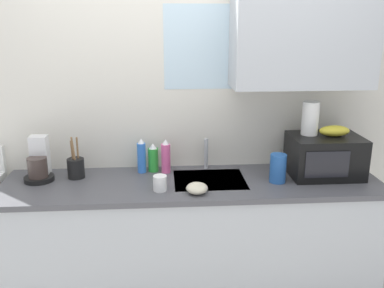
{
  "coord_description": "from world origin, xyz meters",
  "views": [
    {
      "loc": [
        -0.18,
        -2.53,
        1.9
      ],
      "look_at": [
        0.0,
        0.0,
        1.15
      ],
      "focal_mm": 39.46,
      "sensor_mm": 36.0,
      "label": 1
    }
  ],
  "objects_px": {
    "utensil_crock": "(76,167)",
    "small_bowl": "(197,188)",
    "cereal_canister": "(278,168)",
    "mug_white": "(160,183)",
    "banana_bunch": "(334,131)",
    "paper_towel_roll": "(310,118)",
    "coffee_maker": "(39,164)",
    "dish_soap_bottle_pink": "(166,157)",
    "dish_soap_bottle_green": "(153,158)",
    "dish_soap_bottle_blue": "(142,156)",
    "microwave": "(325,156)"
  },
  "relations": [
    {
      "from": "paper_towel_roll",
      "to": "cereal_canister",
      "type": "relative_size",
      "value": 1.2
    },
    {
      "from": "microwave",
      "to": "coffee_maker",
      "type": "bearing_deg",
      "value": 178.17
    },
    {
      "from": "cereal_canister",
      "to": "utensil_crock",
      "type": "height_order",
      "value": "utensil_crock"
    },
    {
      "from": "dish_soap_bottle_blue",
      "to": "small_bowl",
      "type": "bearing_deg",
      "value": -48.66
    },
    {
      "from": "coffee_maker",
      "to": "utensil_crock",
      "type": "relative_size",
      "value": 0.98
    },
    {
      "from": "paper_towel_roll",
      "to": "banana_bunch",
      "type": "bearing_deg",
      "value": -18.43
    },
    {
      "from": "banana_bunch",
      "to": "mug_white",
      "type": "relative_size",
      "value": 2.11
    },
    {
      "from": "banana_bunch",
      "to": "dish_soap_bottle_green",
      "type": "relative_size",
      "value": 1.02
    },
    {
      "from": "coffee_maker",
      "to": "microwave",
      "type": "bearing_deg",
      "value": -1.83
    },
    {
      "from": "small_bowl",
      "to": "mug_white",
      "type": "bearing_deg",
      "value": 164.74
    },
    {
      "from": "dish_soap_bottle_pink",
      "to": "cereal_canister",
      "type": "relative_size",
      "value": 1.27
    },
    {
      "from": "dish_soap_bottle_pink",
      "to": "paper_towel_roll",
      "type": "bearing_deg",
      "value": -4.6
    },
    {
      "from": "microwave",
      "to": "mug_white",
      "type": "distance_m",
      "value": 1.11
    },
    {
      "from": "dish_soap_bottle_green",
      "to": "small_bowl",
      "type": "xyz_separation_m",
      "value": [
        0.27,
        -0.41,
        -0.06
      ]
    },
    {
      "from": "mug_white",
      "to": "utensil_crock",
      "type": "relative_size",
      "value": 0.33
    },
    {
      "from": "banana_bunch",
      "to": "small_bowl",
      "type": "relative_size",
      "value": 1.54
    },
    {
      "from": "dish_soap_bottle_green",
      "to": "microwave",
      "type": "bearing_deg",
      "value": -8.13
    },
    {
      "from": "dish_soap_bottle_pink",
      "to": "utensil_crock",
      "type": "relative_size",
      "value": 0.82
    },
    {
      "from": "dish_soap_bottle_blue",
      "to": "small_bowl",
      "type": "relative_size",
      "value": 1.85
    },
    {
      "from": "dish_soap_bottle_pink",
      "to": "small_bowl",
      "type": "xyz_separation_m",
      "value": [
        0.18,
        -0.38,
        -0.08
      ]
    },
    {
      "from": "microwave",
      "to": "dish_soap_bottle_blue",
      "type": "xyz_separation_m",
      "value": [
        -1.21,
        0.14,
        -0.02
      ]
    },
    {
      "from": "paper_towel_roll",
      "to": "coffee_maker",
      "type": "xyz_separation_m",
      "value": [
        -1.77,
        0.01,
        -0.28
      ]
    },
    {
      "from": "dish_soap_bottle_blue",
      "to": "mug_white",
      "type": "bearing_deg",
      "value": -69.47
    },
    {
      "from": "coffee_maker",
      "to": "utensil_crock",
      "type": "distance_m",
      "value": 0.23
    },
    {
      "from": "mug_white",
      "to": "coffee_maker",
      "type": "bearing_deg",
      "value": 162.36
    },
    {
      "from": "paper_towel_roll",
      "to": "mug_white",
      "type": "bearing_deg",
      "value": -166.38
    },
    {
      "from": "microwave",
      "to": "dish_soap_bottle_pink",
      "type": "bearing_deg",
      "value": 173.05
    },
    {
      "from": "coffee_maker",
      "to": "small_bowl",
      "type": "distance_m",
      "value": 1.05
    },
    {
      "from": "banana_bunch",
      "to": "paper_towel_roll",
      "type": "bearing_deg",
      "value": 161.57
    },
    {
      "from": "microwave",
      "to": "cereal_canister",
      "type": "distance_m",
      "value": 0.36
    },
    {
      "from": "dish_soap_bottle_green",
      "to": "mug_white",
      "type": "xyz_separation_m",
      "value": [
        0.05,
        -0.35,
        -0.04
      ]
    },
    {
      "from": "utensil_crock",
      "to": "small_bowl",
      "type": "relative_size",
      "value": 2.2
    },
    {
      "from": "dish_soap_bottle_pink",
      "to": "dish_soap_bottle_green",
      "type": "height_order",
      "value": "dish_soap_bottle_pink"
    },
    {
      "from": "dish_soap_bottle_green",
      "to": "dish_soap_bottle_blue",
      "type": "distance_m",
      "value": 0.08
    },
    {
      "from": "coffee_maker",
      "to": "cereal_canister",
      "type": "distance_m",
      "value": 1.54
    },
    {
      "from": "coffee_maker",
      "to": "dish_soap_bottle_green",
      "type": "distance_m",
      "value": 0.74
    },
    {
      "from": "banana_bunch",
      "to": "mug_white",
      "type": "xyz_separation_m",
      "value": [
        -1.14,
        -0.19,
        -0.26
      ]
    },
    {
      "from": "paper_towel_roll",
      "to": "dish_soap_bottle_pink",
      "type": "height_order",
      "value": "paper_towel_roll"
    },
    {
      "from": "utensil_crock",
      "to": "small_bowl",
      "type": "distance_m",
      "value": 0.84
    },
    {
      "from": "utensil_crock",
      "to": "microwave",
      "type": "bearing_deg",
      "value": -2.49
    },
    {
      "from": "coffee_maker",
      "to": "dish_soap_bottle_green",
      "type": "xyz_separation_m",
      "value": [
        0.74,
        0.1,
        -0.01
      ]
    },
    {
      "from": "dish_soap_bottle_blue",
      "to": "cereal_canister",
      "type": "xyz_separation_m",
      "value": [
        0.87,
        -0.24,
        -0.02
      ]
    },
    {
      "from": "dish_soap_bottle_blue",
      "to": "banana_bunch",
      "type": "bearing_deg",
      "value": -6.36
    },
    {
      "from": "dish_soap_bottle_pink",
      "to": "cereal_canister",
      "type": "height_order",
      "value": "dish_soap_bottle_pink"
    },
    {
      "from": "coffee_maker",
      "to": "mug_white",
      "type": "bearing_deg",
      "value": -17.64
    },
    {
      "from": "dish_soap_bottle_green",
      "to": "coffee_maker",
      "type": "bearing_deg",
      "value": -172.08
    },
    {
      "from": "paper_towel_roll",
      "to": "dish_soap_bottle_blue",
      "type": "bearing_deg",
      "value": 175.34
    },
    {
      "from": "cereal_canister",
      "to": "coffee_maker",
      "type": "bearing_deg",
      "value": 174.1
    },
    {
      "from": "coffee_maker",
      "to": "dish_soap_bottle_green",
      "type": "relative_size",
      "value": 1.43
    },
    {
      "from": "paper_towel_roll",
      "to": "utensil_crock",
      "type": "relative_size",
      "value": 0.77
    }
  ]
}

